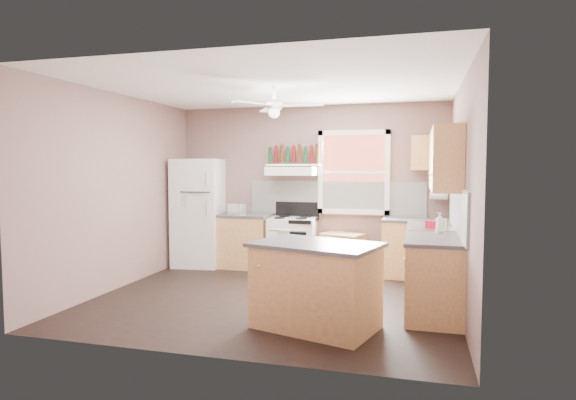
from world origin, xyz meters
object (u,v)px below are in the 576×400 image
(cart, at_px, (342,253))
(island, at_px, (316,287))
(refrigerator, at_px, (199,213))
(stove, at_px, (293,244))
(toaster, at_px, (237,209))

(cart, height_order, island, island)
(refrigerator, distance_m, stove, 1.71)
(island, bearing_deg, toaster, 142.31)
(refrigerator, bearing_deg, stove, -5.32)
(toaster, bearing_deg, stove, 27.08)
(cart, bearing_deg, island, -67.30)
(toaster, relative_size, cart, 0.45)
(stove, bearing_deg, island, -74.75)
(stove, xyz_separation_m, island, (0.95, -2.66, 0.00))
(toaster, height_order, island, toaster)
(stove, bearing_deg, cart, 0.11)
(cart, distance_m, island, 2.73)
(stove, xyz_separation_m, cart, (0.81, 0.06, -0.12))
(toaster, height_order, stove, toaster)
(refrigerator, relative_size, cart, 2.91)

